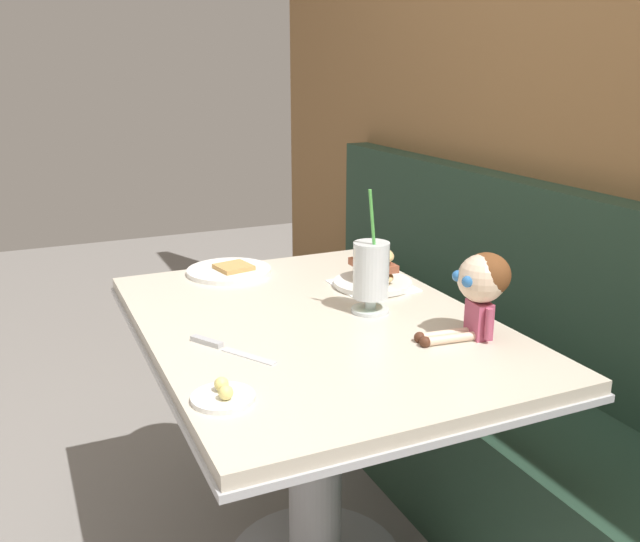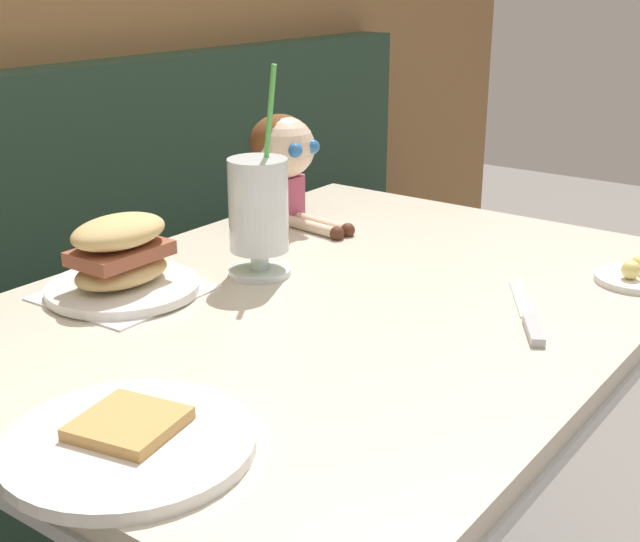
# 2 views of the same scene
# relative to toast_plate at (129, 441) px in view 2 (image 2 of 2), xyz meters

# --- Properties ---
(booth_bench) EXTENTS (2.60, 0.48, 1.00)m
(booth_bench) POSITION_rel_toast_plate_xyz_m (0.46, 0.70, -0.42)
(booth_bench) COLOR #233D2D
(booth_bench) RESTS_ON ground
(diner_table) EXTENTS (1.11, 0.81, 0.74)m
(diner_table) POSITION_rel_toast_plate_xyz_m (0.46, 0.07, -0.21)
(diner_table) COLOR beige
(diner_table) RESTS_ON ground
(toast_plate) EXTENTS (0.25, 0.25, 0.03)m
(toast_plate) POSITION_rel_toast_plate_xyz_m (0.00, 0.00, 0.00)
(toast_plate) COLOR white
(toast_plate) RESTS_ON diner_table
(milkshake_glass) EXTENTS (0.10, 0.10, 0.32)m
(milkshake_glass) POSITION_rel_toast_plate_xyz_m (0.46, 0.22, 0.09)
(milkshake_glass) COLOR silver
(milkshake_glass) RESTS_ON diner_table
(sandwich_plate) EXTENTS (0.22, 0.22, 0.12)m
(sandwich_plate) POSITION_rel_toast_plate_xyz_m (0.28, 0.33, 0.04)
(sandwich_plate) COLOR white
(sandwich_plate) RESTS_ON diner_table
(butter_saucer) EXTENTS (0.12, 0.12, 0.04)m
(butter_saucer) POSITION_rel_toast_plate_xyz_m (0.77, -0.25, 0.00)
(butter_saucer) COLOR white
(butter_saucer) RESTS_ON diner_table
(butter_knife) EXTENTS (0.21, 0.14, 0.01)m
(butter_knife) POSITION_rel_toast_plate_xyz_m (0.53, -0.19, -0.00)
(butter_knife) COLOR silver
(butter_knife) RESTS_ON diner_table
(seated_doll) EXTENTS (0.12, 0.22, 0.20)m
(seated_doll) POSITION_rel_toast_plate_xyz_m (0.71, 0.37, 0.12)
(seated_doll) COLOR #B74C6B
(seated_doll) RESTS_ON diner_table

